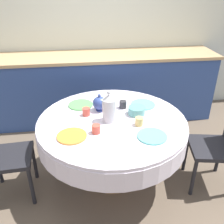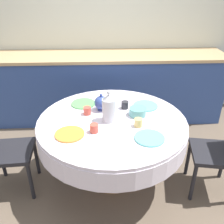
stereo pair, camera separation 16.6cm
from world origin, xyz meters
name	(u,v)px [view 1 (the left image)]	position (x,y,z in m)	size (l,w,h in m)	color
ground_plane	(112,178)	(0.00, 0.00, 0.00)	(12.00, 12.00, 0.00)	brown
wall_back	(97,24)	(0.00, 1.68, 1.30)	(7.00, 0.05, 2.60)	beige
kitchen_counter	(100,87)	(0.00, 1.35, 0.48)	(3.24, 0.64, 0.96)	#2D4784
dining_table	(112,131)	(0.00, 0.00, 0.60)	(1.38, 1.38, 0.72)	olive
chair_left	(221,142)	(1.02, -0.18, 0.51)	(0.46, 0.46, 0.90)	black
plate_near_left	(72,136)	(-0.36, -0.23, 0.73)	(0.25, 0.25, 0.01)	orange
cup_near_left	(96,129)	(-0.16, -0.20, 0.76)	(0.07, 0.07, 0.08)	#CC4C3D
plate_near_right	(152,136)	(0.29, -0.32, 0.73)	(0.25, 0.25, 0.01)	#60BCB7
cup_near_right	(139,121)	(0.23, -0.13, 0.76)	(0.07, 0.07, 0.08)	#DBB766
plate_far_left	(81,105)	(-0.28, 0.33, 0.73)	(0.25, 0.25, 0.01)	#5BA85B
cup_far_left	(86,112)	(-0.23, 0.11, 0.76)	(0.07, 0.07, 0.08)	#CC4C3D
plate_far_right	(143,104)	(0.35, 0.25, 0.73)	(0.25, 0.25, 0.01)	#60BCB7
cup_far_right	(123,104)	(0.14, 0.22, 0.76)	(0.07, 0.07, 0.08)	#28282D
coffee_carafe	(109,108)	(-0.03, -0.01, 0.85)	(0.12, 0.12, 0.30)	#B2B2B7
teapot	(100,103)	(-0.10, 0.20, 0.80)	(0.19, 0.13, 0.18)	#33478E
fruit_bowl	(137,111)	(0.25, 0.07, 0.76)	(0.16, 0.16, 0.08)	#569993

